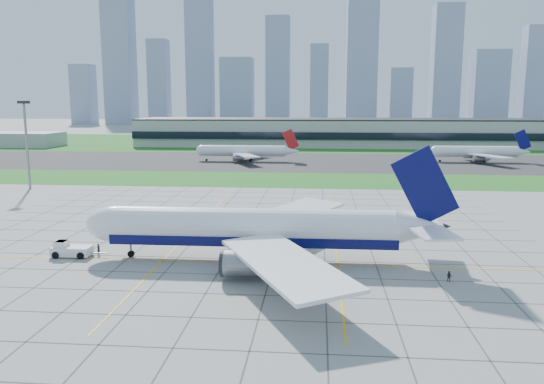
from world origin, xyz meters
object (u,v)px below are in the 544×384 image
Objects in this scene: light_mast at (26,134)px; crew_far at (449,276)px; crew_near at (99,249)px; distant_jet_2 at (478,152)px; pushback_tug at (70,250)px; airliner at (256,229)px; distant_jet_1 at (245,151)px.

crew_far is (103.53, -73.33, -15.40)m from light_mast.
crew_near is 181.18m from distant_jet_2.
pushback_tug reaches higher than crew_near.
crew_far is at bearing -81.13° from crew_near.
light_mast is 127.80m from crew_far.
airliner is 6.49× the size of pushback_tug.
pushback_tug is 144.89m from distant_jet_1.
light_mast is 81.90m from crew_near.
crew_far is (28.67, -8.10, -4.36)m from airliner.
distant_jet_1 is (-50.60, 151.98, 3.71)m from crew_far.
pushback_tug is 0.22× the size of distant_jet_1.
crew_near is 56.01m from crew_far.
crew_far is at bearing -35.31° from light_mast.
crew_far is 164.74m from distant_jet_2.
distant_jet_1 reaches higher than crew_far.
light_mast is 16.41× the size of crew_far.
airliner is at bearing -172.91° from crew_far.
light_mast reaches higher than crew_far.
airliner is at bearing -73.73° from crew_near.
pushback_tug is (-30.88, -0.70, -3.98)m from airliner.
light_mast reaches higher than pushback_tug.
crew_far is 0.04× the size of distant_jet_1.
light_mast is 0.42× the size of airliner.
airliner reaches higher than distant_jet_1.
pushback_tug is at bearing -164.21° from crew_far.
distant_jet_2 is (108.03, 150.00, 3.33)m from pushback_tug.
distant_jet_2 is at bearing 28.95° from light_mast.
light_mast is 2.75× the size of pushback_tug.
distant_jet_2 is at bearing -16.90° from crew_near.
airliner is 32.98× the size of crew_near.
pushback_tug is 60.00m from crew_far.
distant_jet_2 reaches higher than crew_far.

